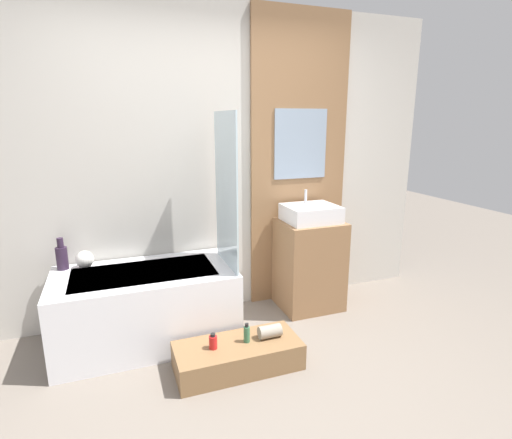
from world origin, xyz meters
The scene contains 13 objects.
ground_plane centered at (0.00, 0.00, 0.00)m, with size 12.00×12.00×0.00m, color slate.
wall_tiled_back centered at (0.00, 1.58, 1.30)m, with size 4.20×0.06×2.60m, color beige.
wall_wood_accent centered at (0.84, 1.53, 1.31)m, with size 0.93×0.04×2.60m.
bathtub centered at (-0.61, 1.17, 0.29)m, with size 1.33×0.72×0.57m.
glass_shower_screen centered at (0.02, 1.11, 1.15)m, with size 0.01×0.56×1.17m, color silver.
wooden_step_bench centered at (-0.07, 0.58, 0.09)m, with size 0.86×0.38×0.19m, color olive.
vanity_cabinet centered at (0.84, 1.27, 0.40)m, with size 0.54×0.47×0.81m, color #8E6642.
sink centered at (0.84, 1.27, 0.88)m, with size 0.45×0.39×0.27m.
vase_tall_dark centered at (-1.18, 1.44, 0.67)m, with size 0.08×0.08×0.25m.
vase_round_light centered at (-1.03, 1.41, 0.64)m, with size 0.13×0.13×0.13m, color silver.
bottle_soap_primary centered at (-0.24, 0.58, 0.23)m, with size 0.05×0.05×0.11m.
bottle_soap_secondary centered at (0.00, 0.58, 0.25)m, with size 0.04×0.04×0.14m.
towel_roll centered at (0.17, 0.58, 0.23)m, with size 0.09×0.09×0.16m, color gray.
Camera 1 is at (-0.80, -1.75, 1.67)m, focal length 28.00 mm.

